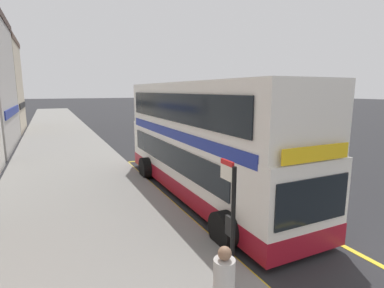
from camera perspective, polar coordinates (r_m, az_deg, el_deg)
ground_plane at (r=35.73m, az=-12.84°, el=3.37°), size 260.00×260.00×0.00m
pavement_near at (r=34.87m, az=-24.13°, el=2.68°), size 6.00×76.00×0.14m
double_decker_bus at (r=11.69m, az=1.98°, el=0.13°), size 3.26×11.07×4.40m
bus_bay_markings at (r=11.89m, az=2.94°, el=-9.99°), size 3.13×14.16×0.01m
bus_stop_sign at (r=6.08m, az=7.46°, el=-13.32°), size 0.09×0.51×2.62m
parked_car_white_far at (r=35.10m, az=-4.58°, el=4.78°), size 2.09×4.20×1.62m
parked_car_navy_kerbside at (r=24.24m, az=6.40°, el=2.31°), size 2.09×4.20×1.62m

